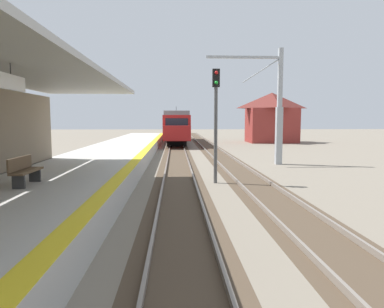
{
  "coord_description": "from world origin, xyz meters",
  "views": [
    {
      "loc": [
        1.73,
        2.42,
        2.92
      ],
      "look_at": [
        2.13,
        10.74,
        2.1
      ],
      "focal_mm": 32.56,
      "sensor_mm": 36.0,
      "label": 1
    }
  ],
  "objects_px": {
    "catenary_pylon_far_side": "(275,109)",
    "platform_bench": "(24,170)",
    "distant_trackside_house": "(272,117)",
    "rail_signal_post": "(216,114)",
    "approaching_train": "(176,126)"
  },
  "relations": [
    {
      "from": "approaching_train",
      "to": "catenary_pylon_far_side",
      "type": "xyz_separation_m",
      "value": [
        6.31,
        -21.88,
        1.43
      ]
    },
    {
      "from": "catenary_pylon_far_side",
      "to": "platform_bench",
      "type": "height_order",
      "value": "catenary_pylon_far_side"
    },
    {
      "from": "platform_bench",
      "to": "distant_trackside_house",
      "type": "xyz_separation_m",
      "value": [
        17.16,
        33.79,
        1.96
      ]
    },
    {
      "from": "rail_signal_post",
      "to": "distant_trackside_house",
      "type": "distance_m",
      "value": 30.72
    },
    {
      "from": "catenary_pylon_far_side",
      "to": "distant_trackside_house",
      "type": "relative_size",
      "value": 1.14
    },
    {
      "from": "catenary_pylon_far_side",
      "to": "platform_bench",
      "type": "relative_size",
      "value": 4.69
    },
    {
      "from": "catenary_pylon_far_side",
      "to": "distant_trackside_house",
      "type": "bearing_deg",
      "value": 74.88
    },
    {
      "from": "distant_trackside_house",
      "to": "rail_signal_post",
      "type": "bearing_deg",
      "value": -110.25
    },
    {
      "from": "rail_signal_post",
      "to": "platform_bench",
      "type": "relative_size",
      "value": 3.25
    },
    {
      "from": "platform_bench",
      "to": "approaching_train",
      "type": "bearing_deg",
      "value": 81.77
    },
    {
      "from": "rail_signal_post",
      "to": "distant_trackside_house",
      "type": "relative_size",
      "value": 0.79
    },
    {
      "from": "approaching_train",
      "to": "platform_bench",
      "type": "relative_size",
      "value": 12.25
    },
    {
      "from": "rail_signal_post",
      "to": "distant_trackside_house",
      "type": "height_order",
      "value": "distant_trackside_house"
    },
    {
      "from": "approaching_train",
      "to": "rail_signal_post",
      "type": "xyz_separation_m",
      "value": [
        1.68,
        -28.5,
        1.02
      ]
    },
    {
      "from": "approaching_train",
      "to": "catenary_pylon_far_side",
      "type": "distance_m",
      "value": 22.82
    }
  ]
}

